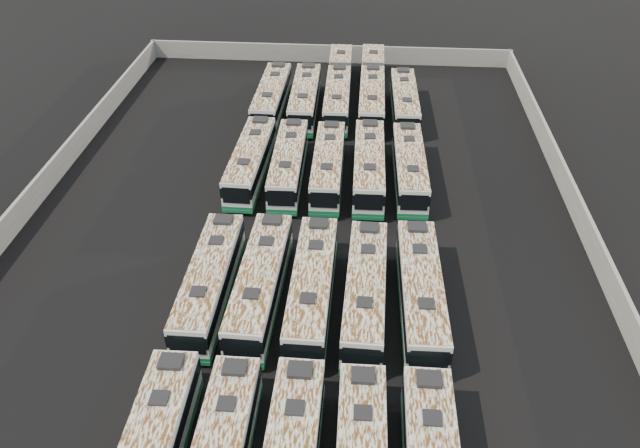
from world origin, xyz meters
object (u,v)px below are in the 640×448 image
(bus_midback_far_right, at_px, (409,168))
(bus_back_right, at_px, (372,87))
(bus_back_far_left, at_px, (272,97))
(bus_midfront_right, at_px, (365,292))
(bus_midback_center, at_px, (328,166))
(bus_midfront_center, at_px, (312,288))
(bus_back_far_right, at_px, (404,102))
(bus_midback_far_left, at_px, (251,161))
(bus_midfront_left, at_px, (260,283))
(bus_midfront_far_right, at_px, (421,292))
(bus_midback_right, at_px, (369,166))
(bus_back_left, at_px, (305,98))
(bus_back_center, at_px, (339,87))
(bus_midback_left, at_px, (289,164))
(bus_midfront_far_left, at_px, (210,282))

(bus_midback_far_right, relative_size, bus_back_right, 0.63)
(bus_midback_far_right, relative_size, bus_back_far_left, 0.96)
(bus_back_far_left, height_order, bus_back_right, bus_back_far_left)
(bus_midfront_right, relative_size, bus_back_far_left, 0.98)
(bus_midfront_right, distance_m, bus_back_right, 33.30)
(bus_midback_center, bearing_deg, bus_midfront_right, -78.12)
(bus_midfront_center, bearing_deg, bus_back_far_right, 77.01)
(bus_midfront_center, relative_size, bus_midback_far_left, 1.01)
(bus_midback_center, xyz_separation_m, bus_midback_far_right, (7.10, 0.20, 0.01))
(bus_midfront_left, height_order, bus_midfront_far_right, bus_midfront_far_right)
(bus_midback_right, relative_size, bus_midback_far_right, 1.03)
(bus_midfront_left, distance_m, bus_back_right, 33.83)
(bus_midback_right, height_order, bus_back_left, bus_back_left)
(bus_back_left, distance_m, bus_back_center, 4.78)
(bus_back_center, bearing_deg, bus_back_left, -135.98)
(bus_midback_far_right, bearing_deg, bus_midfront_center, -114.67)
(bus_back_right, bearing_deg, bus_midback_far_left, -121.88)
(bus_midback_left, xyz_separation_m, bus_back_center, (3.50, 16.96, 0.00))
(bus_midfront_far_left, height_order, bus_midfront_left, bus_midfront_left)
(bus_midback_right, distance_m, bus_back_left, 15.20)
(bus_midfront_center, distance_m, bus_back_left, 29.92)
(bus_midback_far_right, xyz_separation_m, bus_back_center, (-7.09, 16.78, 0.02))
(bus_midback_right, distance_m, bus_back_right, 17.01)
(bus_midfront_center, xyz_separation_m, bus_midback_right, (3.56, 16.21, -0.00))
(bus_midback_right, xyz_separation_m, bus_back_left, (-6.95, 13.52, 0.01))
(bus_midback_center, bearing_deg, bus_midfront_left, -102.83)
(bus_back_left, bearing_deg, bus_midback_far_right, -52.97)
(bus_midback_far_right, bearing_deg, bus_back_right, 100.23)
(bus_midfront_left, height_order, bus_midback_far_right, bus_midfront_left)
(bus_midback_left, bearing_deg, bus_midback_far_left, 176.37)
(bus_back_center, bearing_deg, bus_midfront_left, -96.88)
(bus_midback_right, relative_size, bus_back_far_left, 0.99)
(bus_midfront_left, bearing_deg, bus_back_right, 79.22)
(bus_back_left, bearing_deg, bus_back_right, 25.35)
(bus_midfront_far_left, height_order, bus_midback_center, bus_midfront_far_left)
(bus_midfront_center, distance_m, bus_midfront_right, 3.54)
(bus_midback_right, distance_m, bus_midback_far_right, 3.53)
(bus_midfront_left, bearing_deg, bus_back_far_right, 71.82)
(bus_midfront_left, distance_m, bus_back_far_left, 29.75)
(bus_midback_far_left, relative_size, bus_back_right, 0.64)
(bus_midfront_left, distance_m, bus_midback_left, 15.99)
(bus_midback_center, height_order, bus_midback_far_right, bus_midback_far_right)
(bus_back_right, bearing_deg, bus_midfront_right, -90.11)
(bus_midback_left, height_order, bus_back_center, bus_back_center)
(bus_midback_left, bearing_deg, bus_back_left, 88.49)
(bus_midfront_left, relative_size, bus_back_far_right, 1.05)
(bus_midfront_far_left, height_order, bus_midback_right, bus_midback_right)
(bus_midfront_center, xyz_separation_m, bus_midfront_far_right, (7.17, 0.08, 0.01))
(bus_midfront_right, relative_size, bus_midback_far_left, 1.00)
(bus_midfront_left, height_order, bus_midfront_center, bus_midfront_left)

